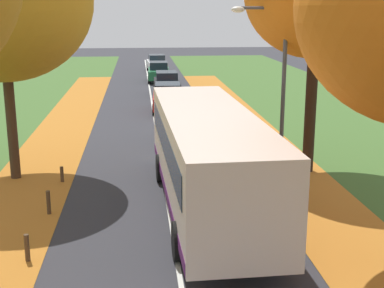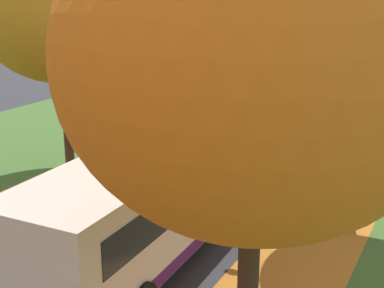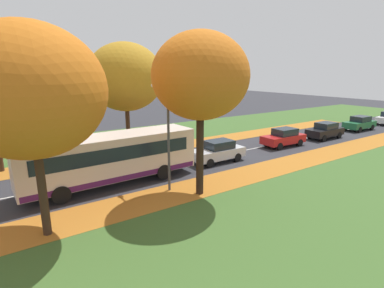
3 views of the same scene
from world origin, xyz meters
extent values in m
cube|color=#3D6028|center=(-9.20, 20.00, 0.00)|extent=(12.00, 90.00, 0.01)
cube|color=#B26B23|center=(-4.60, 14.00, 0.01)|extent=(2.80, 60.00, 0.00)
cube|color=#B26B23|center=(4.60, 14.00, 0.01)|extent=(2.80, 60.00, 0.00)
cube|color=silver|center=(0.00, 20.00, 0.00)|extent=(0.12, 80.00, 0.01)
cylinder|color=#422D1E|center=(-5.27, 15.14, 1.95)|extent=(0.35, 0.35, 3.90)
ellipsoid|color=#B27F1E|center=(-5.27, 15.14, 6.17)|extent=(6.05, 6.05, 5.45)
ellipsoid|color=orange|center=(5.25, 7.11, 5.94)|extent=(5.70, 5.70, 5.13)
cylinder|color=black|center=(5.36, 14.89, 2.27)|extent=(0.41, 0.41, 4.53)
ellipsoid|color=orange|center=(5.36, 14.89, 6.42)|extent=(5.02, 5.02, 4.52)
cylinder|color=#4C3823|center=(-3.53, 11.46, 0.36)|extent=(0.12, 0.12, 0.72)
cylinder|color=#4C3823|center=(-3.55, 14.49, 0.28)|extent=(0.12, 0.12, 0.55)
cylinder|color=#47474C|center=(4.00, 13.74, 3.00)|extent=(0.14, 0.14, 6.00)
cylinder|color=#47474C|center=(3.20, 13.74, 5.90)|extent=(1.60, 0.10, 0.10)
ellipsoid|color=silver|center=(2.40, 13.74, 5.85)|extent=(0.44, 0.28, 0.20)
cube|color=beige|center=(1.15, 11.42, 1.73)|extent=(2.80, 10.47, 2.50)
cube|color=#19232D|center=(1.29, 6.28, 2.08)|extent=(2.30, 0.17, 1.30)
cube|color=#19232D|center=(1.15, 11.42, 2.13)|extent=(2.80, 9.22, 0.80)
cube|color=#4C1951|center=(1.15, 11.42, 0.66)|extent=(2.81, 10.26, 0.32)
cylinder|color=black|center=(0.05, 8.16, 0.48)|extent=(0.33, 0.97, 0.96)
cylinder|color=black|center=(2.25, 14.31, 0.48)|extent=(0.33, 0.97, 0.96)
cylinder|color=black|center=(-0.12, 14.25, 0.48)|extent=(0.33, 0.97, 0.96)
cube|color=#B7BABF|center=(1.24, 19.47, 0.67)|extent=(1.74, 4.22, 0.70)
cube|color=#19232D|center=(1.24, 19.62, 1.32)|extent=(1.46, 2.03, 0.60)
cylinder|color=black|center=(2.01, 18.16, 0.32)|extent=(0.23, 0.64, 0.64)
cylinder|color=black|center=(0.45, 18.18, 0.32)|extent=(0.23, 0.64, 0.64)
cylinder|color=black|center=(2.03, 20.77, 0.32)|extent=(0.23, 0.64, 0.64)
cylinder|color=black|center=(0.47, 20.78, 0.32)|extent=(0.23, 0.64, 0.64)
cube|color=#B21919|center=(0.87, 27.40, 0.67)|extent=(1.89, 4.27, 0.70)
cube|color=#19232D|center=(0.87, 27.55, 1.32)|extent=(1.54, 2.08, 0.60)
cylinder|color=black|center=(1.59, 26.06, 0.32)|extent=(0.25, 0.65, 0.64)
cylinder|color=black|center=(0.03, 26.14, 0.32)|extent=(0.25, 0.65, 0.64)
cylinder|color=black|center=(1.71, 28.67, 0.32)|extent=(0.25, 0.65, 0.64)
cylinder|color=black|center=(0.15, 28.74, 0.32)|extent=(0.25, 0.65, 0.64)
cube|color=black|center=(1.13, 33.41, 0.67)|extent=(1.72, 4.21, 0.70)
cube|color=#19232D|center=(1.13, 33.56, 1.32)|extent=(1.46, 2.02, 0.60)
cylinder|color=black|center=(1.91, 32.10, 0.32)|extent=(0.22, 0.64, 0.64)
cylinder|color=black|center=(0.34, 32.11, 0.32)|extent=(0.22, 0.64, 0.64)
cylinder|color=black|center=(1.92, 34.70, 0.32)|extent=(0.22, 0.64, 0.64)
cylinder|color=black|center=(0.36, 34.71, 0.32)|extent=(0.22, 0.64, 0.64)
cube|color=#1E6038|center=(0.86, 40.62, 0.67)|extent=(1.82, 4.25, 0.70)
cube|color=#19232D|center=(0.86, 40.77, 1.32)|extent=(1.50, 2.06, 0.60)
cylinder|color=black|center=(1.60, 39.30, 0.32)|extent=(0.24, 0.65, 0.64)
cylinder|color=black|center=(0.04, 39.34, 0.32)|extent=(0.24, 0.65, 0.64)
cylinder|color=black|center=(1.67, 41.90, 0.32)|extent=(0.24, 0.65, 0.64)
cylinder|color=black|center=(0.11, 41.94, 0.32)|extent=(0.24, 0.65, 0.64)
cube|color=silver|center=(0.95, 47.64, 0.67)|extent=(1.90, 4.28, 0.70)
cube|color=#19232D|center=(0.95, 47.79, 1.32)|extent=(1.54, 2.08, 0.60)
cylinder|color=black|center=(0.23, 46.30, 0.32)|extent=(0.25, 0.65, 0.64)
cylinder|color=black|center=(0.11, 48.90, 0.32)|extent=(0.25, 0.65, 0.64)
camera|label=1|loc=(-0.82, -3.63, 5.88)|focal=50.00mm
camera|label=2|loc=(7.94, 0.05, 6.95)|focal=50.00mm
camera|label=3|loc=(18.03, 5.78, 6.70)|focal=28.00mm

